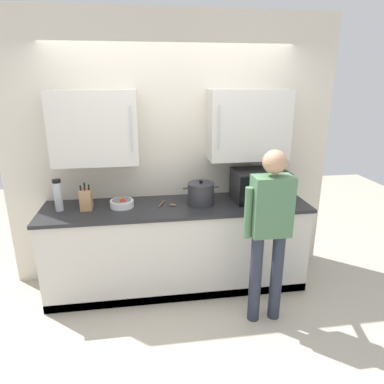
# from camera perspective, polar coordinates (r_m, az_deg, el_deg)

# --- Properties ---
(ground_plane) EXTENTS (9.47, 9.47, 0.00)m
(ground_plane) POSITION_cam_1_polar(r_m,az_deg,el_deg) (3.35, -0.80, -21.94)
(ground_plane) COLOR #B7AD99
(back_wall_tiled) EXTENTS (3.51, 0.44, 2.81)m
(back_wall_tiled) POSITION_cam_1_polar(r_m,az_deg,el_deg) (3.70, -3.19, 7.72)
(back_wall_tiled) COLOR beige
(back_wall_tiled) RESTS_ON ground_plane
(counter_unit) EXTENTS (2.71, 0.69, 0.93)m
(counter_unit) POSITION_cam_1_polar(r_m,az_deg,el_deg) (3.72, -2.42, -8.94)
(counter_unit) COLOR beige
(counter_unit) RESTS_ON ground_plane
(microwave_oven) EXTENTS (0.55, 0.45, 0.32)m
(microwave_oven) POSITION_cam_1_polar(r_m,az_deg,el_deg) (3.71, 10.77, 1.07)
(microwave_oven) COLOR black
(microwave_oven) RESTS_ON counter_unit
(fruit_bowl) EXTENTS (0.24, 0.24, 0.10)m
(fruit_bowl) POSITION_cam_1_polar(r_m,az_deg,el_deg) (3.54, -11.48, -1.78)
(fruit_bowl) COLOR white
(fruit_bowl) RESTS_ON counter_unit
(thermos_flask) EXTENTS (0.08, 0.08, 0.31)m
(thermos_flask) POSITION_cam_1_polar(r_m,az_deg,el_deg) (3.58, -21.22, -0.47)
(thermos_flask) COLOR #B7BABF
(thermos_flask) RESTS_ON counter_unit
(stock_pot) EXTENTS (0.37, 0.28, 0.26)m
(stock_pot) POSITION_cam_1_polar(r_m,az_deg,el_deg) (3.53, 1.47, -0.27)
(stock_pot) COLOR #2D2D33
(stock_pot) RESTS_ON counter_unit
(wooden_spoon) EXTENTS (0.19, 0.18, 0.02)m
(wooden_spoon) POSITION_cam_1_polar(r_m,az_deg,el_deg) (3.54, -4.01, -2.05)
(wooden_spoon) COLOR brown
(wooden_spoon) RESTS_ON counter_unit
(knife_block) EXTENTS (0.11, 0.15, 0.28)m
(knife_block) POSITION_cam_1_polar(r_m,az_deg,el_deg) (3.55, -17.06, -1.13)
(knife_block) COLOR tan
(knife_block) RESTS_ON counter_unit
(person_figure) EXTENTS (0.44, 0.52, 1.61)m
(person_figure) POSITION_cam_1_polar(r_m,az_deg,el_deg) (3.08, 12.67, -5.10)
(person_figure) COLOR #282D3D
(person_figure) RESTS_ON ground_plane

